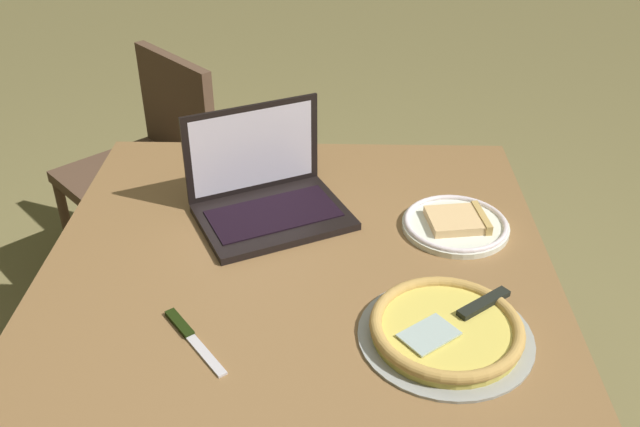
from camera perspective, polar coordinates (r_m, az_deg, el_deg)
dining_table at (r=1.63m, az=-1.66°, el=-4.83°), size 1.11×1.04×0.70m
laptop at (r=1.69m, az=-4.33°, el=1.56°), size 0.42×0.38×0.25m
pizza_plate at (r=1.67m, az=10.95°, el=-0.81°), size 0.25×0.25×0.04m
pizza_tray at (r=1.36m, az=10.17°, el=-9.18°), size 0.33×0.33×0.04m
table_knife at (r=1.38m, az=-10.52°, el=-9.63°), size 0.15×0.18×0.01m
chair_near at (r=2.50m, az=-13.48°, el=4.23°), size 0.60×0.60×0.82m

